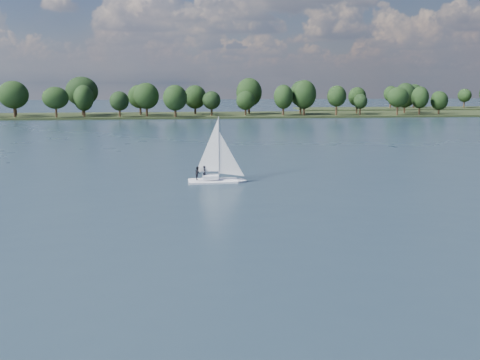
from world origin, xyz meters
The scene contains 4 objects.
ground centered at (0.00, 100.00, 0.00)m, with size 700.00×700.00×0.00m, color #233342.
far_shore centered at (0.00, 212.00, 0.00)m, with size 660.00×40.00×1.50m, color black.
sailboat centered at (-8.50, 53.55, 2.77)m, with size 7.57×2.25×9.92m.
treeline centered at (-6.85, 208.26, 8.13)m, with size 562.57×73.96×18.51m.
Camera 1 is at (-13.09, -21.58, 14.10)m, focal length 40.00 mm.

